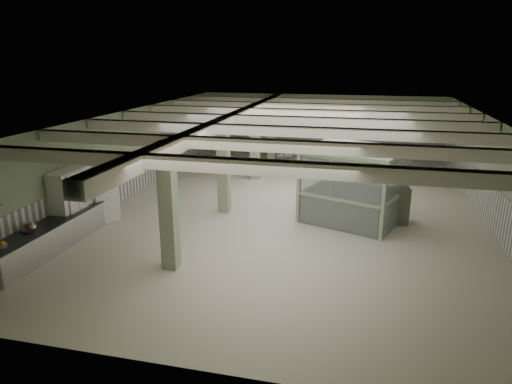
% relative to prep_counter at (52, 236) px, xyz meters
% --- Properties ---
extents(floor, '(20.00, 20.00, 0.00)m').
position_rel_prep_counter_xyz_m(floor, '(6.54, 5.74, -0.46)').
color(floor, beige).
rests_on(floor, ground).
extents(ceiling, '(14.00, 20.00, 0.02)m').
position_rel_prep_counter_xyz_m(ceiling, '(6.54, 5.74, 3.14)').
color(ceiling, silver).
rests_on(ceiling, wall_back).
extents(wall_back, '(14.00, 0.02, 3.60)m').
position_rel_prep_counter_xyz_m(wall_back, '(6.54, 15.74, 1.34)').
color(wall_back, '#A9BD97').
rests_on(wall_back, floor).
extents(wall_front, '(14.00, 0.02, 3.60)m').
position_rel_prep_counter_xyz_m(wall_front, '(6.54, -4.26, 1.34)').
color(wall_front, '#A9BD97').
rests_on(wall_front, floor).
extents(wall_left, '(0.02, 20.00, 3.60)m').
position_rel_prep_counter_xyz_m(wall_left, '(-0.46, 5.74, 1.34)').
color(wall_left, '#A9BD97').
rests_on(wall_left, floor).
extents(wall_right, '(0.02, 20.00, 3.60)m').
position_rel_prep_counter_xyz_m(wall_right, '(13.54, 5.74, 1.34)').
color(wall_right, '#A9BD97').
rests_on(wall_right, floor).
extents(wainscot_left, '(0.05, 19.90, 1.50)m').
position_rel_prep_counter_xyz_m(wainscot_left, '(-0.43, 5.74, 0.29)').
color(wainscot_left, white).
rests_on(wainscot_left, floor).
extents(wainscot_right, '(0.05, 19.90, 1.50)m').
position_rel_prep_counter_xyz_m(wainscot_right, '(13.52, 5.74, 0.29)').
color(wainscot_right, white).
rests_on(wainscot_right, floor).
extents(wainscot_back, '(13.90, 0.05, 1.50)m').
position_rel_prep_counter_xyz_m(wainscot_back, '(6.54, 15.71, 0.29)').
color(wainscot_back, white).
rests_on(wainscot_back, floor).
extents(girder, '(0.45, 19.90, 0.40)m').
position_rel_prep_counter_xyz_m(girder, '(4.04, 5.74, 2.92)').
color(girder, white).
rests_on(girder, ceiling).
extents(beam_a, '(13.90, 0.35, 0.32)m').
position_rel_prep_counter_xyz_m(beam_a, '(6.54, -1.76, 2.96)').
color(beam_a, white).
rests_on(beam_a, ceiling).
extents(beam_b, '(13.90, 0.35, 0.32)m').
position_rel_prep_counter_xyz_m(beam_b, '(6.54, 0.74, 2.96)').
color(beam_b, white).
rests_on(beam_b, ceiling).
extents(beam_c, '(13.90, 0.35, 0.32)m').
position_rel_prep_counter_xyz_m(beam_c, '(6.54, 3.24, 2.96)').
color(beam_c, white).
rests_on(beam_c, ceiling).
extents(beam_d, '(13.90, 0.35, 0.32)m').
position_rel_prep_counter_xyz_m(beam_d, '(6.54, 5.74, 2.96)').
color(beam_d, white).
rests_on(beam_d, ceiling).
extents(beam_e, '(13.90, 0.35, 0.32)m').
position_rel_prep_counter_xyz_m(beam_e, '(6.54, 8.24, 2.96)').
color(beam_e, white).
rests_on(beam_e, ceiling).
extents(beam_f, '(13.90, 0.35, 0.32)m').
position_rel_prep_counter_xyz_m(beam_f, '(6.54, 10.74, 2.96)').
color(beam_f, white).
rests_on(beam_f, ceiling).
extents(beam_g, '(13.90, 0.35, 0.32)m').
position_rel_prep_counter_xyz_m(beam_g, '(6.54, 13.24, 2.96)').
color(beam_g, white).
rests_on(beam_g, ceiling).
extents(column_a, '(0.42, 0.42, 3.60)m').
position_rel_prep_counter_xyz_m(column_a, '(4.04, -0.26, 1.34)').
color(column_a, '#94A484').
rests_on(column_a, floor).
extents(column_b, '(0.42, 0.42, 3.60)m').
position_rel_prep_counter_xyz_m(column_b, '(4.04, 4.74, 1.34)').
color(column_b, '#94A484').
rests_on(column_b, floor).
extents(column_c, '(0.42, 0.42, 3.60)m').
position_rel_prep_counter_xyz_m(column_c, '(4.04, 9.74, 1.34)').
color(column_c, '#94A484').
rests_on(column_c, floor).
extents(column_d, '(0.42, 0.42, 3.60)m').
position_rel_prep_counter_xyz_m(column_d, '(4.04, 13.74, 1.34)').
color(column_d, '#94A484').
rests_on(column_d, floor).
extents(pendant_front, '(0.44, 0.44, 0.22)m').
position_rel_prep_counter_xyz_m(pendant_front, '(7.04, 0.74, 2.59)').
color(pendant_front, '#2A392C').
rests_on(pendant_front, ceiling).
extents(pendant_mid, '(0.44, 0.44, 0.22)m').
position_rel_prep_counter_xyz_m(pendant_mid, '(7.04, 6.24, 2.59)').
color(pendant_mid, '#2A392C').
rests_on(pendant_mid, ceiling).
extents(pendant_back, '(0.44, 0.44, 0.22)m').
position_rel_prep_counter_xyz_m(pendant_back, '(7.04, 11.24, 2.59)').
color(pendant_back, '#2A392C').
rests_on(pendant_back, ceiling).
extents(prep_counter, '(0.88, 5.02, 0.91)m').
position_rel_prep_counter_xyz_m(prep_counter, '(0.00, 0.00, 0.00)').
color(prep_counter, '#BABABF').
rests_on(prep_counter, floor).
extents(pitcher_near, '(0.28, 0.30, 0.30)m').
position_rel_prep_counter_xyz_m(pitcher_near, '(0.08, 1.93, 0.59)').
color(pitcher_near, '#BABABF').
rests_on(pitcher_near, prep_counter).
extents(pitcher_far, '(0.24, 0.27, 0.31)m').
position_rel_prep_counter_xyz_m(pitcher_far, '(0.04, -0.79, 0.59)').
color(pitcher_far, '#BABABF').
rests_on(pitcher_far, prep_counter).
extents(veg_colander, '(0.52, 0.52, 0.21)m').
position_rel_prep_counter_xyz_m(veg_colander, '(-0.11, -0.76, 0.55)').
color(veg_colander, '#414146').
rests_on(veg_colander, prep_counter).
extents(orange_bowl, '(0.31, 0.31, 0.09)m').
position_rel_prep_counter_xyz_m(orange_bowl, '(0.03, -1.94, 0.49)').
color(orange_bowl, '#B2B2B7').
rests_on(orange_bowl, prep_counter).
extents(walkin_cooler, '(1.00, 2.44, 2.24)m').
position_rel_prep_counter_xyz_m(walkin_cooler, '(-0.08, 1.74, 0.66)').
color(walkin_cooler, white).
rests_on(walkin_cooler, floor).
extents(guard_booth, '(4.08, 3.78, 2.66)m').
position_rel_prep_counter_xyz_m(guard_booth, '(8.84, 4.87, 1.33)').
color(guard_booth, '#9BAE8B').
rests_on(guard_booth, floor).
extents(filing_cabinet, '(0.56, 0.70, 1.34)m').
position_rel_prep_counter_xyz_m(filing_cabinet, '(10.52, 4.93, 0.21)').
color(filing_cabinet, '#5F6151').
rests_on(filing_cabinet, floor).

